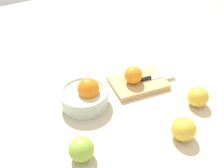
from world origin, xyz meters
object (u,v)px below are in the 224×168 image
object	(u,v)px
knife	(153,77)
apple_front_left	(81,149)
orange_on_board	(133,75)
apple_front_right_2	(183,129)
cutting_board	(138,83)
apple_front_right	(198,97)
bowl	(85,95)

from	to	relation	value
knife	apple_front_left	distance (m)	0.42
orange_on_board	apple_front_right_2	size ratio (longest dim) A/B	0.91
apple_front_right_2	orange_on_board	bearing A→B (deg)	83.12
cutting_board	knife	world-z (taller)	knife
apple_front_right	knife	bearing A→B (deg)	101.84
cutting_board	knife	distance (m)	0.06
apple_front_right	apple_front_left	distance (m)	0.44
apple_front_right	apple_front_right_2	distance (m)	0.17
apple_front_right	bowl	bearing A→B (deg)	144.59
knife	apple_front_right	bearing A→B (deg)	-78.16
cutting_board	apple_front_right	world-z (taller)	apple_front_right
apple_front_right	orange_on_board	bearing A→B (deg)	119.79
knife	apple_front_left	world-z (taller)	apple_front_left
cutting_board	apple_front_right	distance (m)	0.23
orange_on_board	bowl	bearing A→B (deg)	174.92
apple_front_left	apple_front_right_2	world-z (taller)	apple_front_right_2
bowl	apple_front_left	distance (m)	0.22
knife	apple_front_right	size ratio (longest dim) A/B	2.15
orange_on_board	apple_front_right	world-z (taller)	orange_on_board
cutting_board	bowl	bearing A→B (deg)	174.44
orange_on_board	apple_front_right	size ratio (longest dim) A/B	0.94
cutting_board	apple_front_right	bearing A→B (deg)	-64.78
bowl	cutting_board	bearing A→B (deg)	-5.56
apple_front_right	apple_front_left	world-z (taller)	same
bowl	orange_on_board	size ratio (longest dim) A/B	2.56
orange_on_board	apple_front_left	distance (m)	0.36
apple_front_left	apple_front_right_2	size ratio (longest dim) A/B	0.97
knife	apple_front_right_2	world-z (taller)	apple_front_right_2
orange_on_board	apple_front_left	world-z (taller)	orange_on_board
apple_front_right_2	bowl	bearing A→B (deg)	118.94
apple_front_left	bowl	bearing A→B (deg)	57.20
orange_on_board	apple_front_right_2	xyz separation A→B (m)	(-0.03, -0.28, -0.02)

